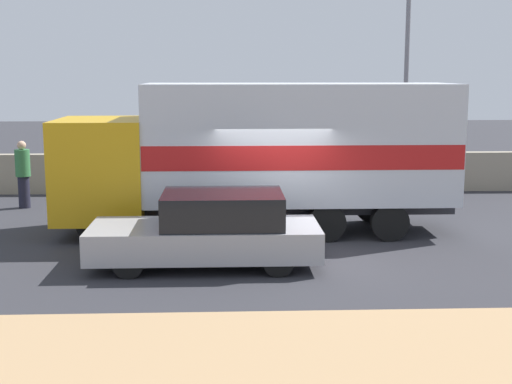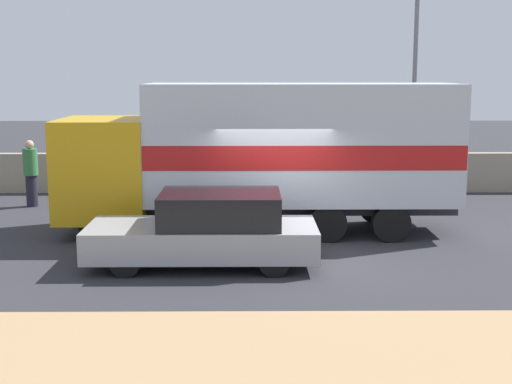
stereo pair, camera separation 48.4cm
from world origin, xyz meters
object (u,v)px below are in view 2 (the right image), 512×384
Objects in this scene: box_truck at (268,151)px; pedestrian at (31,172)px; street_lamp at (416,52)px; car_hatchback at (208,230)px.

pedestrian is at bearing -26.60° from box_truck.
street_lamp is at bearing 10.20° from pedestrian.
box_truck is 4.88× the size of pedestrian.
box_truck reaches higher than pedestrian.
street_lamp is 7.30m from box_truck.
street_lamp reaches higher than pedestrian.
car_hatchback is 8.07m from pedestrian.
box_truck reaches higher than car_hatchback.
car_hatchback is 2.38× the size of pedestrian.
car_hatchback is at bearing 67.05° from box_truck.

